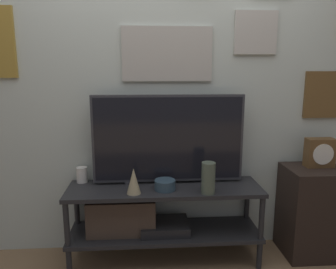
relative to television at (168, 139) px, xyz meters
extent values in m
cube|color=beige|center=(-0.03, 0.16, 0.41)|extent=(6.40, 0.06, 2.70)
cube|color=#B2ADA3|center=(0.00, 0.12, 0.62)|extent=(0.67, 0.02, 0.40)
cube|color=#B2BCC6|center=(0.00, 0.11, 0.62)|extent=(0.64, 0.01, 0.36)
cube|color=brown|center=(1.23, 0.12, 0.31)|extent=(0.30, 0.02, 0.37)
cube|color=beige|center=(1.23, 0.11, 0.31)|extent=(0.26, 0.01, 0.33)
cube|color=#B7B2A8|center=(0.67, 0.12, 0.78)|extent=(0.32, 0.02, 0.32)
cube|color=#2D2D33|center=(0.67, 0.11, 0.78)|extent=(0.29, 0.01, 0.28)
cube|color=#232326|center=(-0.03, -0.09, -0.36)|extent=(1.43, 0.40, 0.03)
cube|color=#232326|center=(-0.03, -0.09, -0.71)|extent=(1.43, 0.40, 0.03)
cylinder|color=#232326|center=(-0.72, -0.26, -0.64)|extent=(0.04, 0.04, 0.59)
cylinder|color=#232326|center=(0.65, -0.26, -0.64)|extent=(0.04, 0.04, 0.59)
cylinder|color=#232326|center=(-0.72, 0.08, -0.64)|extent=(0.04, 0.04, 0.59)
cylinder|color=#232326|center=(0.65, 0.08, -0.64)|extent=(0.04, 0.04, 0.59)
cube|color=black|center=(-0.03, -0.09, -0.66)|extent=(0.36, 0.28, 0.07)
cube|color=#47382D|center=(-0.36, -0.09, -0.56)|extent=(0.50, 0.22, 0.27)
cylinder|color=#333338|center=(-0.31, 0.00, -0.34)|extent=(0.05, 0.05, 0.02)
cylinder|color=#333338|center=(0.31, 0.00, -0.34)|extent=(0.05, 0.05, 0.02)
cube|color=#333338|center=(0.00, 0.00, 0.00)|extent=(1.13, 0.04, 0.66)
cube|color=black|center=(0.00, -0.01, 0.00)|extent=(1.09, 0.01, 0.62)
cone|color=tan|center=(-0.26, -0.20, -0.26)|extent=(0.10, 0.10, 0.18)
cylinder|color=#2D4251|center=(-0.04, -0.14, -0.31)|extent=(0.15, 0.15, 0.07)
cylinder|color=#4C5647|center=(0.26, -0.23, -0.23)|extent=(0.10, 0.10, 0.22)
cylinder|color=silver|center=(-0.66, 0.06, -0.29)|extent=(0.08, 0.08, 0.12)
cube|color=black|center=(1.13, -0.08, -0.58)|extent=(0.44, 0.38, 0.70)
cube|color=brown|center=(1.16, -0.04, -0.12)|extent=(0.21, 0.10, 0.22)
cylinder|color=white|center=(1.16, -0.09, -0.12)|extent=(0.16, 0.01, 0.16)
camera|label=1|loc=(-0.17, -2.38, 0.52)|focal=35.00mm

